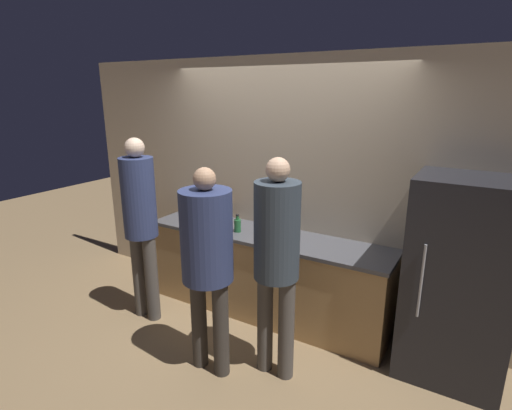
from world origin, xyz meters
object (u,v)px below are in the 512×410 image
Objects in this scene: person_right at (277,251)px; bottle_green at (238,225)px; cup_black at (261,228)px; person_center at (207,251)px; person_left at (140,216)px; fruit_bowl at (217,218)px; utensil_crock at (292,230)px; refrigerator at (459,281)px.

person_right reaches higher than bottle_green.
cup_black is (-0.60, 0.80, -0.16)m from person_right.
person_right reaches higher than person_center.
person_left reaches higher than fruit_bowl.
person_right is 1.01m from cup_black.
utensil_crock reaches higher than bottle_green.
refrigerator reaches higher than cup_black.
person_right is 1.06m from bottle_green.
refrigerator is 0.96× the size of person_center.
person_center is 7.15× the size of utensil_crock.
fruit_bowl is (0.38, 0.72, -0.15)m from person_left.
utensil_crock is at bearing 176.37° from refrigerator.
person_center is 0.98m from bottle_green.
bottle_green is at bearing -19.65° from fruit_bowl.
utensil_crock is (1.27, 0.75, -0.14)m from person_left.
person_left is at bearing 163.13° from person_center.
cup_black is (0.56, -0.00, -0.01)m from fruit_bowl.
fruit_bowl is 1.79× the size of bottle_green.
person_right is 7.48× the size of utensil_crock.
person_center reaches higher than cup_black.
utensil_crock is (0.21, 1.07, -0.11)m from person_center.
utensil_crock is at bearing 5.55° from cup_black.
person_right is 9.80× the size of bottle_green.
refrigerator is at bearing 13.29° from person_left.
person_left is 7.66× the size of utensil_crock.
person_left reaches higher than cup_black.
utensil_crock is 0.56m from bottle_green.
utensil_crock reaches higher than cup_black.
fruit_bowl is at bearing 145.35° from person_right.
person_left is at bearing -149.50° from utensil_crock.
bottle_green is at bearing 38.84° from person_left.
cup_black is at bearing 31.53° from bottle_green.
person_left reaches higher than utensil_crock.
refrigerator is 2.04m from bottle_green.
fruit_bowl is at bearing 123.07° from person_center.
person_center is at bearing -101.19° from utensil_crock.
person_right is at bearing -3.00° from person_left.
utensil_crock is at bearing 107.99° from person_right.
bottle_green is (-2.03, -0.06, 0.13)m from refrigerator.
person_right reaches higher than refrigerator.
person_right reaches higher than fruit_bowl.
refrigerator is 1.51m from utensil_crock.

